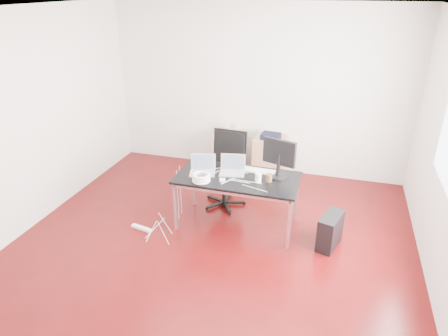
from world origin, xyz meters
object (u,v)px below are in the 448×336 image
(filing_cabinet_left, at_px, (229,152))
(pc_tower, at_px, (330,231))
(desk, at_px, (238,180))
(office_chair, at_px, (226,166))
(filing_cabinet_right, at_px, (269,157))

(filing_cabinet_left, relative_size, pc_tower, 1.56)
(desk, xyz_separation_m, pc_tower, (1.24, -0.14, -0.46))
(office_chair, bearing_deg, pc_tower, -20.85)
(filing_cabinet_right, bearing_deg, filing_cabinet_left, 180.00)
(filing_cabinet_left, bearing_deg, desk, -70.41)
(filing_cabinet_left, xyz_separation_m, pc_tower, (1.83, -1.79, -0.13))
(office_chair, xyz_separation_m, filing_cabinet_left, (-0.27, 1.09, -0.26))
(office_chair, distance_m, filing_cabinet_left, 1.15)
(filing_cabinet_left, bearing_deg, filing_cabinet_right, 0.00)
(filing_cabinet_right, xyz_separation_m, pc_tower, (1.12, -1.79, -0.13))
(filing_cabinet_right, height_order, pc_tower, filing_cabinet_right)
(office_chair, relative_size, pc_tower, 2.40)
(pc_tower, bearing_deg, filing_cabinet_right, 138.43)
(desk, height_order, pc_tower, desk)
(office_chair, height_order, filing_cabinet_right, office_chair)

